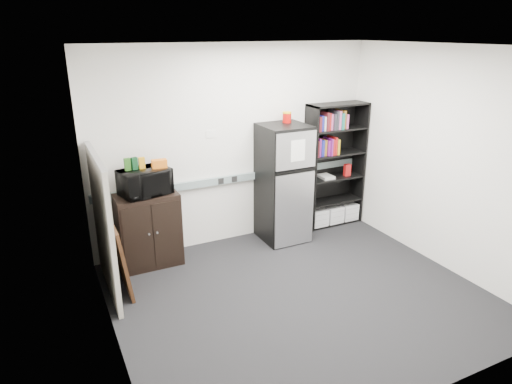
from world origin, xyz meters
The scene contains 18 objects.
floor centered at (0.00, 0.00, 0.00)m, with size 4.00×4.00×0.00m, color black.
wall_back centered at (0.00, 1.75, 1.35)m, with size 4.00×0.02×2.70m, color white.
wall_right centered at (2.00, 0.00, 1.35)m, with size 0.02×3.50×2.70m, color white.
wall_left centered at (-2.00, 0.00, 1.35)m, with size 0.02×3.50×2.70m, color white.
ceiling centered at (0.00, 0.00, 2.70)m, with size 4.00×3.50×0.02m, color white.
electrical_raceway centered at (0.00, 1.72, 0.90)m, with size 3.92×0.05×0.10m, color gray.
wall_note centered at (-0.35, 1.74, 1.55)m, with size 0.14×0.00×0.10m, color white.
bookshelf centered at (1.53, 1.57, 0.91)m, with size 0.90×0.34×1.85m.
cubicle_partition centered at (-1.90, 1.08, 0.81)m, with size 0.06×1.30×1.62m.
cabinet centered at (-1.32, 1.50, 0.47)m, with size 0.76×0.50×0.95m.
microwave centered at (-1.32, 1.48, 1.11)m, with size 0.58×0.39×0.32m, color black.
snack_box_a centered at (-1.50, 1.52, 1.34)m, with size 0.07×0.05×0.15m, color #255819.
snack_box_b centered at (-1.42, 1.52, 1.34)m, with size 0.07×0.05×0.15m, color #0B3317.
snack_box_c centered at (-1.33, 1.52, 1.34)m, with size 0.07×0.05×0.14m, color orange.
snack_bag centered at (-1.13, 1.47, 1.32)m, with size 0.18×0.10×0.10m, color orange.
refrigerator centered at (0.57, 1.42, 0.82)m, with size 0.62×0.65×1.65m.
coffee_can centered at (0.68, 1.55, 1.73)m, with size 0.12×0.12×0.17m.
framed_poster centered at (-1.77, 0.99, 0.42)m, with size 0.14×0.66×0.85m.
Camera 1 is at (-2.42, -3.80, 2.85)m, focal length 32.00 mm.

